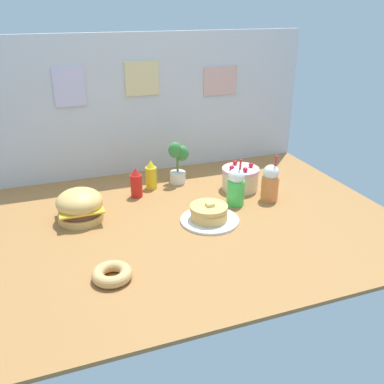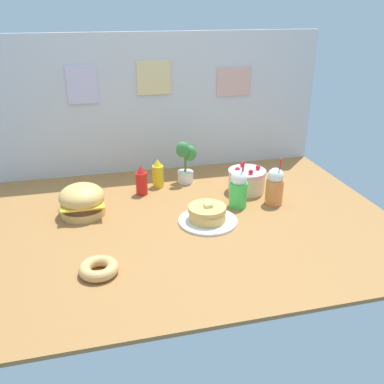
# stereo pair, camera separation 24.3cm
# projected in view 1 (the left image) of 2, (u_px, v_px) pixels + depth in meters

# --- Properties ---
(ground_plane) EXTENTS (2.35, 1.74, 0.02)m
(ground_plane) POSITION_uv_depth(u_px,v_px,m) (189.00, 222.00, 2.42)
(ground_plane) COLOR #9E6B38
(back_wall) EXTENTS (2.35, 0.04, 0.97)m
(back_wall) POSITION_uv_depth(u_px,v_px,m) (147.00, 104.00, 2.96)
(back_wall) COLOR silver
(back_wall) RESTS_ON ground_plane
(burger) EXTENTS (0.26, 0.26, 0.19)m
(burger) POSITION_uv_depth(u_px,v_px,m) (80.00, 206.00, 2.39)
(burger) COLOR #DBA859
(burger) RESTS_ON ground_plane
(pancake_stack) EXTENTS (0.33, 0.33, 0.12)m
(pancake_stack) POSITION_uv_depth(u_px,v_px,m) (209.00, 215.00, 2.39)
(pancake_stack) COLOR white
(pancake_stack) RESTS_ON ground_plane
(layer_cake) EXTENTS (0.25, 0.25, 0.18)m
(layer_cake) POSITION_uv_depth(u_px,v_px,m) (240.00, 178.00, 2.80)
(layer_cake) COLOR beige
(layer_cake) RESTS_ON ground_plane
(ketchup_bottle) EXTENTS (0.07, 0.07, 0.20)m
(ketchup_bottle) POSITION_uv_depth(u_px,v_px,m) (136.00, 183.00, 2.68)
(ketchup_bottle) COLOR red
(ketchup_bottle) RESTS_ON ground_plane
(mustard_bottle) EXTENTS (0.07, 0.07, 0.20)m
(mustard_bottle) POSITION_uv_depth(u_px,v_px,m) (151.00, 175.00, 2.80)
(mustard_bottle) COLOR yellow
(mustard_bottle) RESTS_ON ground_plane
(cream_soda_cup) EXTENTS (0.11, 0.11, 0.30)m
(cream_soda_cup) POSITION_uv_depth(u_px,v_px,m) (236.00, 187.00, 2.57)
(cream_soda_cup) COLOR green
(cream_soda_cup) RESTS_ON ground_plane
(orange_float_cup) EXTENTS (0.11, 0.11, 0.30)m
(orange_float_cup) POSITION_uv_depth(u_px,v_px,m) (270.00, 183.00, 2.62)
(orange_float_cup) COLOR orange
(orange_float_cup) RESTS_ON ground_plane
(donut_pink_glaze) EXTENTS (0.18, 0.18, 0.06)m
(donut_pink_glaze) POSITION_uv_depth(u_px,v_px,m) (112.00, 274.00, 1.89)
(donut_pink_glaze) COLOR tan
(donut_pink_glaze) RESTS_ON ground_plane
(potted_plant) EXTENTS (0.15, 0.12, 0.30)m
(potted_plant) POSITION_uv_depth(u_px,v_px,m) (177.00, 160.00, 2.87)
(potted_plant) COLOR white
(potted_plant) RESTS_ON ground_plane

